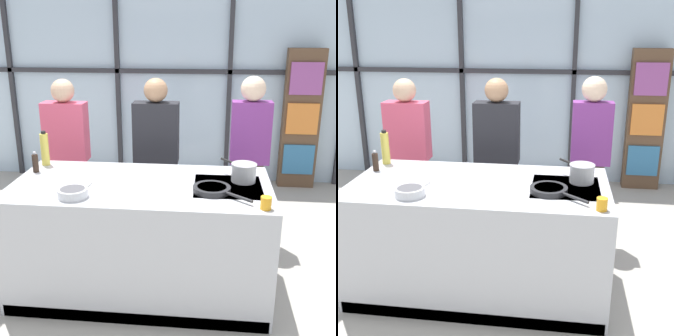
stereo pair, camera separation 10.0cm
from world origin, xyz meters
TOP-DOWN VIEW (x-y plane):
  - ground_plane at (0.00, 0.00)m, footprint 18.00×18.00m
  - back_window_wall at (0.00, 2.79)m, footprint 6.40×0.10m
  - bookshelf at (1.73, 2.60)m, footprint 0.48×0.19m
  - demo_island at (0.00, -0.00)m, footprint 2.04×1.01m
  - spectator_far_left at (-0.92, 0.94)m, footprint 0.43×0.23m
  - spectator_center_left at (0.00, 0.94)m, footprint 0.44×0.23m
  - spectator_center_right at (0.92, 0.94)m, footprint 0.38×0.24m
  - frying_pan at (0.56, -0.13)m, footprint 0.43×0.39m
  - saucepan at (0.80, 0.13)m, footprint 0.28×0.31m
  - white_plate at (-0.52, -0.07)m, footprint 0.27×0.27m
  - mixing_bowl at (-0.44, -0.33)m, footprint 0.22×0.22m
  - oil_bottle at (-0.92, 0.38)m, footprint 0.07×0.07m
  - pepper_grinder at (-0.93, 0.18)m, footprint 0.05×0.05m
  - juice_glass_near at (0.92, -0.41)m, footprint 0.08×0.08m

SIDE VIEW (x-z plane):
  - ground_plane at x=0.00m, z-range 0.00..0.00m
  - demo_island at x=0.00m, z-range 0.00..0.94m
  - spectator_far_left at x=-0.92m, z-range 0.11..1.74m
  - bookshelf at x=1.73m, z-range 0.00..1.86m
  - spectator_center_left at x=0.00m, z-range 0.11..1.76m
  - white_plate at x=-0.52m, z-range 0.94..0.95m
  - frying_pan at x=0.56m, z-range 0.94..0.98m
  - mixing_bowl at x=-0.44m, z-range 0.94..1.01m
  - spectator_center_right at x=0.92m, z-range 0.14..1.82m
  - juice_glass_near at x=0.92m, z-range 0.94..1.03m
  - saucepan at x=0.80m, z-range 0.94..1.09m
  - pepper_grinder at x=-0.93m, z-range 0.93..1.11m
  - oil_bottle at x=-0.92m, z-range 0.93..1.24m
  - back_window_wall at x=0.00m, z-range 0.00..2.80m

